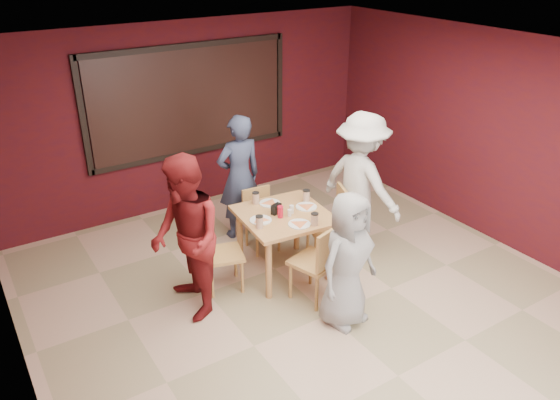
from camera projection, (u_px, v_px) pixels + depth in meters
floor at (328, 315)px, 6.12m from camera, size 7.00×7.00×0.00m
window_blinds at (190, 101)px, 8.02m from camera, size 3.00×0.02×1.50m
dining_table at (284, 221)px, 6.61m from camera, size 1.13×1.13×0.97m
chair_front at (320, 259)px, 6.15m from camera, size 0.59×0.59×0.97m
chair_back at (260, 215)px, 7.29m from camera, size 0.43×0.43×0.83m
chair_left at (217, 251)px, 6.37m from camera, size 0.55×0.55×0.92m
chair_right at (333, 220)px, 7.00m from camera, size 0.60×0.60×0.97m
diner_front at (347, 260)px, 5.72m from camera, size 0.83×0.62×1.53m
diner_back at (239, 177)px, 7.41m from camera, size 0.65×0.44×1.76m
diner_left at (186, 239)px, 5.80m from camera, size 0.81×0.98×1.86m
diner_right at (361, 183)px, 7.09m from camera, size 0.91×1.32×1.88m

